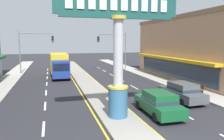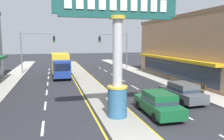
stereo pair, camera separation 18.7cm
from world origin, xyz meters
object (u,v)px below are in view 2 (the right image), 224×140
(storefront_right, at_px, (205,48))
(sedan_near_right_lane, at_px, (182,92))
(box_truck_far_right_lane, at_px, (60,64))
(sedan_near_left_lane, at_px, (158,103))
(district_sign, at_px, (118,51))
(street_bench, at_px, (198,88))
(traffic_light_right_side, at_px, (117,45))
(traffic_light_left_side, at_px, (34,45))

(storefront_right, xyz_separation_m, sedan_near_right_lane, (-8.63, -8.50, -3.11))
(box_truck_far_right_lane, bearing_deg, sedan_near_left_lane, -72.06)
(box_truck_far_right_lane, bearing_deg, district_sign, -80.73)
(storefront_right, distance_m, street_bench, 9.92)
(district_sign, relative_size, box_truck_far_right_lane, 1.09)
(traffic_light_right_side, relative_size, sedan_near_right_lane, 1.42)
(district_sign, distance_m, box_truck_far_right_lane, 17.69)
(storefront_right, bearing_deg, traffic_light_left_side, 153.91)
(box_truck_far_right_lane, xyz_separation_m, sedan_near_left_lane, (5.60, -17.29, -0.91))
(traffic_light_left_side, relative_size, box_truck_far_right_lane, 0.89)
(traffic_light_left_side, bearing_deg, street_bench, -49.34)
(street_bench, bearing_deg, sedan_near_right_lane, -150.82)
(storefront_right, height_order, box_truck_far_right_lane, storefront_right)
(sedan_near_right_lane, height_order, sedan_near_left_lane, same)
(district_sign, height_order, traffic_light_left_side, district_sign)
(street_bench, bearing_deg, box_truck_far_right_lane, 130.20)
(district_sign, relative_size, street_bench, 4.73)
(storefront_right, xyz_separation_m, box_truck_far_right_lane, (-17.53, 6.41, -2.20))
(traffic_light_right_side, relative_size, street_bench, 3.87)
(box_truck_far_right_lane, bearing_deg, traffic_light_left_side, 132.19)
(traffic_light_left_side, distance_m, sedan_near_right_lane, 22.83)
(sedan_near_right_lane, bearing_deg, district_sign, -158.69)
(storefront_right, distance_m, box_truck_far_right_lane, 18.80)
(box_truck_far_right_lane, bearing_deg, street_bench, -49.80)
(sedan_near_left_lane, distance_m, street_bench, 6.94)
(district_sign, xyz_separation_m, traffic_light_right_side, (6.36, 21.86, 0.05))
(traffic_light_right_side, height_order, street_bench, traffic_light_right_side)
(sedan_near_right_lane, distance_m, sedan_near_left_lane, 4.07)
(traffic_light_right_side, bearing_deg, traffic_light_left_side, -177.04)
(box_truck_far_right_lane, bearing_deg, sedan_near_right_lane, -59.16)
(storefront_right, height_order, sedan_near_left_lane, storefront_right)
(district_sign, bearing_deg, box_truck_far_right_lane, 99.27)
(storefront_right, distance_m, traffic_light_left_side, 23.47)
(storefront_right, xyz_separation_m, traffic_light_right_side, (-8.35, 10.98, 0.35))
(sedan_near_right_lane, relative_size, sedan_near_left_lane, 1.01)
(storefront_right, xyz_separation_m, sedan_near_left_lane, (-11.93, -10.88, -3.11))
(storefront_right, bearing_deg, box_truck_far_right_lane, 159.91)
(sedan_near_right_lane, xyz_separation_m, sedan_near_left_lane, (-3.30, -2.38, 0.00))
(district_sign, height_order, traffic_light_right_side, district_sign)
(storefront_right, height_order, sedan_near_right_lane, storefront_right)
(sedan_near_right_lane, distance_m, box_truck_far_right_lane, 17.39)
(traffic_light_left_side, bearing_deg, district_sign, -73.29)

